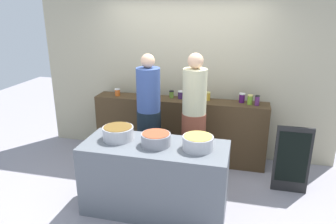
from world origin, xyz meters
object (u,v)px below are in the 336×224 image
(cooking_pot_right, at_px, (198,143))
(preserve_jar_1, at_px, (142,92))
(preserve_jar_6, at_px, (208,96))
(cooking_pot_left, at_px, (118,133))
(preserve_jar_7, at_px, (242,98))
(cook_in_cap, at_px, (194,124))
(cook_with_tongs, at_px, (149,122))
(chalkboard_sign, at_px, (292,160))
(preserve_jar_3, at_px, (172,94))
(preserve_jar_5, at_px, (194,97))
(preserve_jar_8, at_px, (250,100))
(preserve_jar_0, at_px, (117,92))
(preserve_jar_4, at_px, (181,95))
(preserve_jar_2, at_px, (151,93))
(preserve_jar_9, at_px, (257,100))
(cooking_pot_center, at_px, (156,139))

(cooking_pot_right, bearing_deg, preserve_jar_1, 128.58)
(preserve_jar_6, distance_m, cooking_pot_left, 1.67)
(preserve_jar_7, height_order, cook_in_cap, cook_in_cap)
(cook_with_tongs, xyz_separation_m, chalkboard_sign, (1.96, -0.02, -0.35))
(preserve_jar_3, xyz_separation_m, preserve_jar_5, (0.37, -0.08, -0.00))
(preserve_jar_5, relative_size, preserve_jar_6, 0.83)
(preserve_jar_3, xyz_separation_m, preserve_jar_8, (1.20, -0.07, 0.01))
(preserve_jar_8, bearing_deg, preserve_jar_0, -179.35)
(preserve_jar_8, distance_m, chalkboard_sign, 1.03)
(cooking_pot_right, bearing_deg, preserve_jar_8, 68.24)
(preserve_jar_8, relative_size, cook_in_cap, 0.08)
(preserve_jar_0, xyz_separation_m, preserve_jar_3, (0.87, 0.09, 0.00))
(preserve_jar_1, xyz_separation_m, preserve_jar_4, (0.61, 0.05, -0.01))
(chalkboard_sign, bearing_deg, preserve_jar_5, 157.44)
(cooking_pot_right, bearing_deg, cooking_pot_left, 177.09)
(preserve_jar_3, relative_size, preserve_jar_8, 0.80)
(preserve_jar_0, relative_size, cooking_pot_left, 0.30)
(preserve_jar_3, distance_m, preserve_jar_8, 1.20)
(preserve_jar_1, relative_size, preserve_jar_5, 1.34)
(preserve_jar_3, distance_m, preserve_jar_4, 0.15)
(preserve_jar_2, distance_m, preserve_jar_8, 1.52)
(preserve_jar_1, height_order, chalkboard_sign, preserve_jar_1)
(cook_with_tongs, height_order, chalkboard_sign, cook_with_tongs)
(preserve_jar_0, xyz_separation_m, chalkboard_sign, (2.65, -0.57, -0.59))
(preserve_jar_9, bearing_deg, cook_in_cap, -147.27)
(preserve_jar_8, height_order, cook_with_tongs, cook_with_tongs)
(preserve_jar_4, xyz_separation_m, cooking_pot_center, (0.01, -1.45, -0.13))
(preserve_jar_4, bearing_deg, preserve_jar_1, -174.88)
(cooking_pot_left, distance_m, chalkboard_sign, 2.28)
(preserve_jar_6, height_order, cooking_pot_left, preserve_jar_6)
(preserve_jar_1, relative_size, preserve_jar_2, 1.12)
(cooking_pot_center, bearing_deg, cooking_pot_left, 172.94)
(preserve_jar_3, distance_m, preserve_jar_9, 1.30)
(cooking_pot_right, height_order, chalkboard_sign, cooking_pot_right)
(preserve_jar_0, bearing_deg, cooking_pot_center, -53.14)
(preserve_jar_6, relative_size, preserve_jar_8, 0.92)
(preserve_jar_6, height_order, preserve_jar_7, preserve_jar_7)
(cook_in_cap, bearing_deg, preserve_jar_7, 45.71)
(preserve_jar_1, bearing_deg, preserve_jar_7, 2.58)
(preserve_jar_4, relative_size, cook_with_tongs, 0.07)
(preserve_jar_3, relative_size, cook_with_tongs, 0.06)
(cook_with_tongs, bearing_deg, preserve_jar_8, 22.72)
(preserve_jar_2, distance_m, chalkboard_sign, 2.28)
(preserve_jar_3, relative_size, cooking_pot_left, 0.31)
(preserve_jar_1, height_order, cooking_pot_center, preserve_jar_1)
(preserve_jar_5, height_order, cooking_pot_center, preserve_jar_5)
(cooking_pot_right, xyz_separation_m, cook_with_tongs, (-0.82, 0.81, -0.13))
(preserve_jar_2, relative_size, preserve_jar_3, 1.14)
(preserve_jar_1, distance_m, cooking_pot_right, 1.78)
(cook_in_cap, bearing_deg, preserve_jar_8, 37.38)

